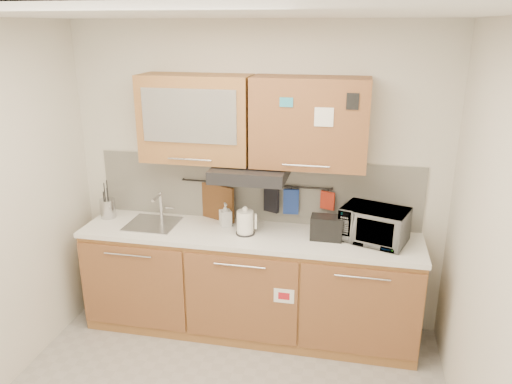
% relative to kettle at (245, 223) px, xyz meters
% --- Properties ---
extents(ceiling, '(3.20, 3.20, 0.00)m').
position_rel_kettle_xyz_m(ceiling, '(0.02, -1.16, 1.59)').
color(ceiling, white).
rests_on(ceiling, wall_back).
extents(wall_back, '(3.20, 0.00, 3.20)m').
position_rel_kettle_xyz_m(wall_back, '(0.02, 0.34, 0.29)').
color(wall_back, silver).
rests_on(wall_back, ground).
extents(wall_right, '(0.00, 3.00, 3.00)m').
position_rel_kettle_xyz_m(wall_right, '(1.62, -1.16, 0.29)').
color(wall_right, silver).
rests_on(wall_right, ground).
extents(base_cabinet, '(2.80, 0.64, 0.88)m').
position_rel_kettle_xyz_m(base_cabinet, '(0.02, 0.03, -0.61)').
color(base_cabinet, '#AB6C3C').
rests_on(base_cabinet, floor).
extents(countertop, '(2.82, 0.62, 0.04)m').
position_rel_kettle_xyz_m(countertop, '(0.02, 0.03, -0.11)').
color(countertop, white).
rests_on(countertop, base_cabinet).
extents(backsplash, '(2.80, 0.02, 0.56)m').
position_rel_kettle_xyz_m(backsplash, '(0.02, 0.32, 0.19)').
color(backsplash, silver).
rests_on(backsplash, countertop).
extents(upper_cabinets, '(1.82, 0.37, 0.70)m').
position_rel_kettle_xyz_m(upper_cabinets, '(0.02, 0.16, 0.82)').
color(upper_cabinets, '#AB6C3C').
rests_on(upper_cabinets, wall_back).
extents(range_hood, '(0.60, 0.46, 0.10)m').
position_rel_kettle_xyz_m(range_hood, '(0.02, 0.09, 0.41)').
color(range_hood, black).
rests_on(range_hood, upper_cabinets).
extents(sink, '(0.42, 0.40, 0.26)m').
position_rel_kettle_xyz_m(sink, '(-0.83, 0.04, -0.09)').
color(sink, silver).
rests_on(sink, countertop).
extents(utensil_rail, '(1.30, 0.02, 0.02)m').
position_rel_kettle_xyz_m(utensil_rail, '(0.02, 0.29, 0.25)').
color(utensil_rail, black).
rests_on(utensil_rail, backsplash).
extents(utensil_crock, '(0.16, 0.16, 0.34)m').
position_rel_kettle_xyz_m(utensil_crock, '(-1.28, 0.11, -0.01)').
color(utensil_crock, '#ADADB1').
rests_on(utensil_crock, countertop).
extents(kettle, '(0.18, 0.17, 0.24)m').
position_rel_kettle_xyz_m(kettle, '(0.00, 0.00, 0.00)').
color(kettle, white).
rests_on(kettle, countertop).
extents(toaster, '(0.25, 0.15, 0.19)m').
position_rel_kettle_xyz_m(toaster, '(0.66, 0.04, 0.00)').
color(toaster, black).
rests_on(toaster, countertop).
extents(microwave, '(0.58, 0.48, 0.27)m').
position_rel_kettle_xyz_m(microwave, '(1.03, 0.07, 0.04)').
color(microwave, '#999999').
rests_on(microwave, countertop).
extents(soap_bottle, '(0.13, 0.13, 0.20)m').
position_rel_kettle_xyz_m(soap_bottle, '(-0.21, 0.14, 0.01)').
color(soap_bottle, '#999999').
rests_on(soap_bottle, countertop).
extents(cutting_board, '(0.36, 0.17, 0.47)m').
position_rel_kettle_xyz_m(cutting_board, '(-0.33, 0.27, -0.01)').
color(cutting_board, brown).
rests_on(cutting_board, utensil_rail).
extents(oven_mitt, '(0.13, 0.04, 0.22)m').
position_rel_kettle_xyz_m(oven_mitt, '(0.34, 0.27, 0.12)').
color(oven_mitt, navy).
rests_on(oven_mitt, utensil_rail).
extents(dark_pouch, '(0.14, 0.09, 0.21)m').
position_rel_kettle_xyz_m(dark_pouch, '(0.17, 0.27, 0.12)').
color(dark_pouch, black).
rests_on(dark_pouch, utensil_rail).
extents(pot_holder, '(0.12, 0.06, 0.15)m').
position_rel_kettle_xyz_m(pot_holder, '(0.64, 0.27, 0.15)').
color(pot_holder, '#AA2916').
rests_on(pot_holder, utensil_rail).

